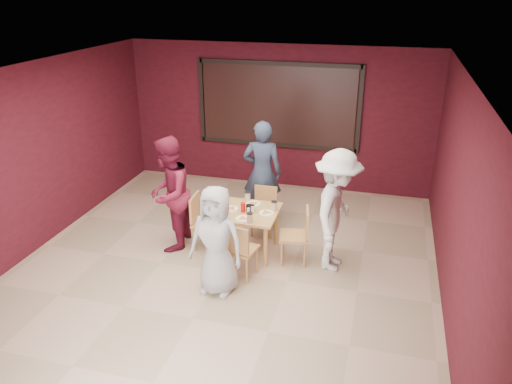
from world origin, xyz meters
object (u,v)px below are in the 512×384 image
(chair_left, at_px, (202,219))
(diner_back, at_px, (262,173))
(diner_front, at_px, (216,241))
(diner_left, at_px, (169,194))
(chair_front, at_px, (239,248))
(chair_back, at_px, (264,207))
(chair_right, at_px, (299,233))
(dining_table, at_px, (249,216))
(diner_right, at_px, (337,211))

(chair_left, xyz_separation_m, diner_back, (0.65, 1.14, 0.41))
(diner_front, bearing_deg, diner_left, 143.35)
(diner_front, relative_size, diner_left, 0.85)
(chair_front, xyz_separation_m, diner_back, (-0.15, 1.85, 0.42))
(diner_front, bearing_deg, chair_front, 67.59)
(chair_back, height_order, chair_right, chair_right)
(chair_front, distance_m, chair_back, 1.45)
(dining_table, height_order, chair_left, chair_left)
(diner_back, bearing_deg, chair_back, 102.22)
(diner_front, xyz_separation_m, diner_back, (0.04, 2.21, 0.14))
(dining_table, distance_m, diner_right, 1.34)
(chair_left, xyz_separation_m, chair_right, (1.52, -0.05, -0.01))
(chair_left, bearing_deg, chair_front, -41.49)
(diner_right, bearing_deg, diner_front, 131.34)
(diner_front, relative_size, diner_back, 0.84)
(chair_front, relative_size, chair_left, 0.98)
(chair_front, xyz_separation_m, diner_right, (1.24, 0.66, 0.42))
(diner_right, bearing_deg, dining_table, 92.10)
(chair_right, distance_m, diner_back, 1.53)
(dining_table, height_order, diner_right, diner_right)
(dining_table, xyz_separation_m, diner_front, (-0.12, -1.11, 0.14))
(chair_left, bearing_deg, diner_back, 60.14)
(chair_front, height_order, chair_back, chair_front)
(chair_back, bearing_deg, chair_left, -136.90)
(dining_table, bearing_deg, diner_left, -173.65)
(diner_left, bearing_deg, diner_right, 85.23)
(dining_table, height_order, chair_back, dining_table)
(dining_table, distance_m, diner_left, 1.25)
(chair_back, bearing_deg, diner_left, -146.51)
(chair_left, height_order, diner_back, diner_back)
(chair_back, bearing_deg, diner_right, -32.56)
(chair_left, distance_m, diner_back, 1.37)
(chair_back, height_order, diner_right, diner_right)
(dining_table, relative_size, chair_left, 1.02)
(chair_left, relative_size, diner_back, 0.48)
(chair_front, height_order, diner_front, diner_front)
(chair_left, distance_m, diner_right, 2.08)
(chair_right, height_order, diner_front, diner_front)
(diner_front, bearing_deg, chair_right, 53.34)
(diner_front, height_order, diner_back, diner_back)
(chair_front, height_order, diner_left, diner_left)
(diner_back, bearing_deg, diner_left, 40.08)
(chair_front, relative_size, chair_back, 1.08)
(diner_left, relative_size, diner_right, 0.99)
(chair_front, relative_size, diner_right, 0.47)
(dining_table, bearing_deg, diner_right, -3.67)
(chair_left, xyz_separation_m, diner_left, (-0.48, -0.10, 0.40))
(dining_table, distance_m, chair_left, 0.74)
(chair_back, height_order, chair_left, chair_left)
(chair_front, distance_m, chair_left, 1.07)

